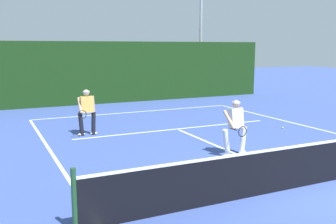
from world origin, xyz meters
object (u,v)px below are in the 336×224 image
player_far (87,110)px  tennis_ball (283,128)px  light_pole (201,25)px  player_near (235,125)px

player_far → tennis_ball: 7.28m
player_far → light_pole: bearing=-135.5°
player_far → player_near: bearing=127.7°
tennis_ball → light_pole: 12.38m
player_far → tennis_ball: (6.92, -2.09, -0.85)m
player_near → light_pole: (6.67, 13.46, 3.55)m
player_near → tennis_ball: bearing=-155.9°
player_near → tennis_ball: 4.47m
player_far → tennis_ball: bearing=164.8°
player_near → light_pole: bearing=-123.1°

